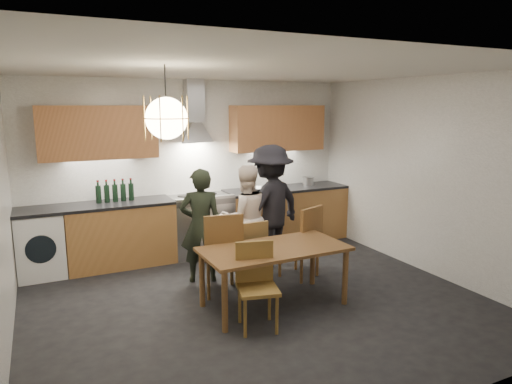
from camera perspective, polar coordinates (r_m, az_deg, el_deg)
name	(u,v)px	position (r m, az deg, el deg)	size (l,w,h in m)	color
ground	(256,301)	(5.40, 0.05, -13.51)	(5.00, 5.00, 0.00)	black
room_shell	(256,154)	(4.95, 0.05, 4.81)	(5.02, 4.52, 2.61)	white
counter_run	(202,224)	(6.97, -6.75, -4.01)	(5.00, 0.62, 0.90)	#C1884A
range_stove	(201,225)	(6.96, -6.92, -4.10)	(0.90, 0.60, 0.92)	silver
wall_fixtures	(196,129)	(6.85, -7.52, 7.78)	(4.30, 0.54, 1.10)	#CB844E
pendant_lamp	(166,118)	(4.48, -11.13, 9.03)	(0.43, 0.43, 0.70)	black
dining_table	(274,254)	(5.10, 2.29, -7.77)	(1.62, 0.83, 0.68)	brown
chair_back_left	(222,249)	(5.38, -4.27, -7.07)	(0.52, 0.52, 1.00)	brown
chair_back_mid	(250,249)	(5.65, -0.72, -7.15)	(0.39, 0.39, 0.84)	brown
chair_back_right	(305,237)	(5.93, 6.10, -5.65)	(0.57, 0.57, 0.96)	brown
chair_front	(256,279)	(4.69, 0.02, -10.83)	(0.47, 0.47, 0.86)	brown
person_left	(201,225)	(5.81, -6.91, -4.18)	(0.53, 0.35, 1.46)	black
person_mid	(245,218)	(6.15, -1.33, -3.31)	(0.70, 0.55, 1.45)	white
person_right	(270,206)	(6.34, 1.78, -1.74)	(1.10, 0.63, 1.70)	black
mixing_bowl	(258,189)	(7.10, 0.30, 0.34)	(0.27, 0.27, 0.07)	silver
stock_pot	(308,181)	(7.70, 6.54, 1.33)	(0.18, 0.18, 0.13)	#AAAAAD
wine_bottles	(115,191)	(6.63, -17.22, 0.17)	(0.52, 0.07, 0.31)	black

